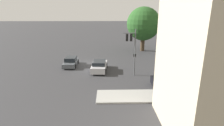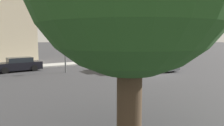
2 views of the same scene
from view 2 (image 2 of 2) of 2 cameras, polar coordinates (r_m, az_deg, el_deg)
ground_plane at (r=22.28m, az=10.45°, el=-2.65°), size 300.00×300.00×0.00m
traffic_signal at (r=22.65m, az=-11.11°, el=8.00°), size 0.52×1.74×5.98m
crossing_car_0 at (r=23.25m, az=0.37°, el=-0.39°), size 4.57×2.24×1.46m
crossing_car_1 at (r=24.34m, az=12.37°, el=-0.37°), size 4.10×1.90×1.37m
parked_car_0 at (r=25.07m, az=-23.22°, el=-0.42°), size 1.95×4.72×1.47m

